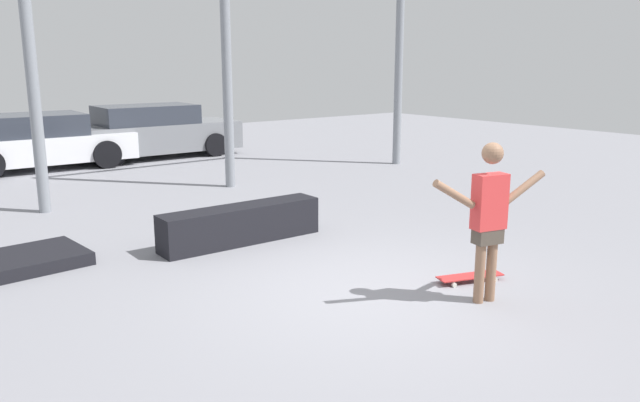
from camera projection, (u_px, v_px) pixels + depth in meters
name	position (u px, v px, depth m)	size (l,w,h in m)	color
ground_plane	(367.00, 292.00, 7.10)	(36.00, 36.00, 0.00)	gray
skateboarder	(489.00, 213.00, 6.61)	(1.41, 0.42, 1.75)	#8C664C
skateboard	(470.00, 276.00, 7.43)	(0.84, 0.46, 0.08)	red
grind_box	(241.00, 224.00, 8.99)	(2.43, 0.47, 0.54)	black
canopy_support_right	(322.00, 23.00, 13.77)	(5.05, 0.20, 5.62)	gray
parked_car_white	(38.00, 142.00, 15.11)	(4.27, 2.12, 1.33)	white
parked_car_grey	(152.00, 132.00, 16.87)	(4.60, 1.92, 1.42)	slate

